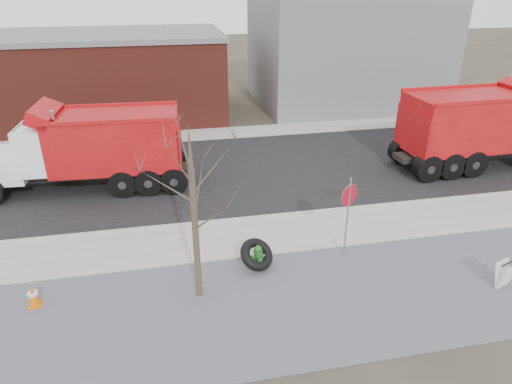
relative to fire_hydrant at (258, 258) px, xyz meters
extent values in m
plane|color=#383328|center=(1.25, 1.59, -0.38)|extent=(120.00, 120.00, 0.00)
cube|color=slate|center=(1.25, -1.91, -0.36)|extent=(60.00, 5.00, 0.03)
cube|color=#9E9B93|center=(1.25, 1.84, -0.35)|extent=(60.00, 2.50, 0.06)
cube|color=#9E9B93|center=(1.25, 3.14, -0.32)|extent=(60.00, 0.15, 0.11)
cube|color=black|center=(1.25, 7.89, -0.37)|extent=(60.00, 9.40, 0.02)
cube|color=#9E9B93|center=(1.25, 13.59, -0.35)|extent=(60.00, 2.00, 0.06)
cube|color=slate|center=(10.25, 19.59, 3.62)|extent=(12.00, 10.00, 8.00)
cube|color=maroon|center=(-8.75, 18.59, 2.12)|extent=(20.00, 8.00, 5.00)
cube|color=slate|center=(-8.75, 18.59, 4.77)|extent=(20.20, 8.20, 0.30)
cylinder|color=#382D23|center=(-1.95, -1.01, 1.62)|extent=(0.18, 0.18, 4.00)
cone|color=#382D23|center=(-1.95, -1.01, 4.22)|extent=(0.14, 0.14, 1.20)
cylinder|color=#266325|center=(0.00, 0.01, -0.35)|extent=(0.44, 0.44, 0.06)
cylinder|color=#266325|center=(0.00, 0.01, -0.05)|extent=(0.23, 0.23, 0.60)
cylinder|color=#266325|center=(0.00, 0.01, 0.22)|extent=(0.30, 0.30, 0.05)
sphere|color=#266325|center=(0.00, 0.01, 0.32)|extent=(0.24, 0.24, 0.24)
cylinder|color=#266325|center=(0.00, 0.01, 0.42)|extent=(0.05, 0.05, 0.06)
cylinder|color=#266325|center=(-0.17, -0.01, 0.04)|extent=(0.13, 0.12, 0.11)
cylinder|color=#266325|center=(0.17, 0.02, 0.04)|extent=(0.13, 0.12, 0.11)
cylinder|color=#266325|center=(0.01, -0.16, 0.02)|extent=(0.16, 0.13, 0.15)
torus|color=black|center=(-0.04, 0.02, 0.11)|extent=(1.49, 1.46, 0.95)
cylinder|color=gray|center=(2.97, 0.19, 1.02)|extent=(0.06, 0.06, 2.80)
cylinder|color=#A50B1C|center=(2.97, 0.19, 1.82)|extent=(0.69, 0.38, 0.76)
cube|color=white|center=(6.97, -2.51, 0.06)|extent=(0.64, 0.40, 0.83)
cube|color=white|center=(6.91, -2.35, 0.06)|extent=(0.64, 0.40, 0.83)
cube|color=black|center=(6.94, -2.43, 0.47)|extent=(0.58, 0.24, 0.04)
cube|color=#DD6206|center=(-6.53, -0.58, -0.36)|extent=(0.36, 0.36, 0.04)
cone|color=#DD6206|center=(-6.53, -0.58, -0.01)|extent=(0.34, 0.34, 0.67)
cylinder|color=white|center=(-6.53, -0.58, 0.05)|extent=(0.28, 0.28, 0.10)
cube|color=black|center=(12.73, 6.36, 0.37)|extent=(9.74, 1.36, 0.25)
cube|color=red|center=(11.26, 6.30, 1.91)|extent=(5.78, 2.94, 2.50)
cylinder|color=silver|center=(13.95, 7.48, 2.31)|extent=(0.16, 0.16, 2.72)
cylinder|color=black|center=(9.86, 7.34, 0.27)|extent=(1.26, 0.39, 1.25)
cylinder|color=black|center=(9.94, 5.16, 0.27)|extent=(1.26, 0.39, 1.25)
cube|color=black|center=(-5.99, 7.32, 0.32)|extent=(8.64, 1.38, 0.23)
cube|color=white|center=(-9.41, 7.51, 0.91)|extent=(2.42, 2.17, 1.16)
cube|color=white|center=(-7.52, 7.40, 1.64)|extent=(1.81, 2.51, 1.90)
cube|color=black|center=(-8.27, 7.44, 2.17)|extent=(0.16, 2.11, 0.84)
cube|color=red|center=(-4.63, 7.25, 1.75)|extent=(5.39, 2.81, 2.32)
cylinder|color=silver|center=(-6.72, 6.36, 2.12)|extent=(0.16, 0.16, 2.53)
cylinder|color=black|center=(-9.55, 8.65, 0.22)|extent=(1.17, 0.38, 1.16)
cylinder|color=black|center=(-3.42, 6.17, 0.22)|extent=(1.17, 0.38, 1.16)
cylinder|color=black|center=(-3.31, 8.19, 0.22)|extent=(1.17, 0.38, 1.16)
camera|label=1|loc=(-2.46, -11.81, 8.09)|focal=32.00mm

